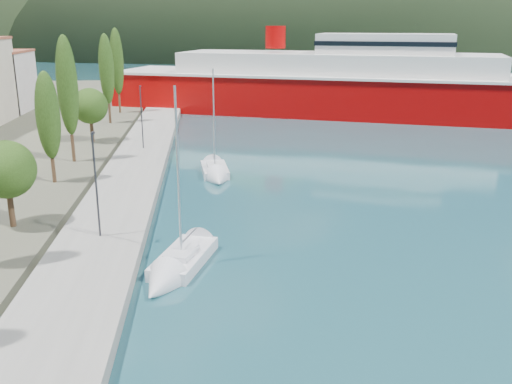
{
  "coord_description": "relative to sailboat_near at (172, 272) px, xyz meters",
  "views": [
    {
      "loc": [
        -2.63,
        -16.7,
        12.7
      ],
      "look_at": [
        0.0,
        14.0,
        3.5
      ],
      "focal_mm": 40.0,
      "sensor_mm": 36.0,
      "label": 1
    }
  ],
  "objects": [
    {
      "name": "ground",
      "position": [
        4.67,
        109.4,
        -0.29
      ],
      "size": [
        1400.0,
        1400.0,
        0.0
      ],
      "primitive_type": "plane",
      "color": "#204F58"
    },
    {
      "name": "sailboat_mid",
      "position": [
        2.68,
        19.41,
        -0.01
      ],
      "size": [
        2.62,
        6.85,
        9.87
      ],
      "color": "silver",
      "rests_on": "ground"
    },
    {
      "name": "ferry",
      "position": [
        20.66,
        53.65,
        3.63
      ],
      "size": [
        65.42,
        35.94,
        12.87
      ],
      "color": "#9D0303",
      "rests_on": "ground"
    },
    {
      "name": "sailboat_near",
      "position": [
        0.0,
        0.0,
        0.0
      ],
      "size": [
        4.44,
        7.67,
        10.56
      ],
      "color": "silver",
      "rests_on": "ground"
    },
    {
      "name": "quay",
      "position": [
        -4.33,
        15.4,
        0.11
      ],
      "size": [
        5.0,
        88.0,
        0.8
      ],
      "primitive_type": "cube",
      "color": "gray",
      "rests_on": "ground"
    },
    {
      "name": "lamp_posts",
      "position": [
        -4.33,
        4.48,
        3.79
      ],
      "size": [
        0.15,
        48.44,
        6.06
      ],
      "color": "#2D2D33",
      "rests_on": "quay"
    },
    {
      "name": "tree_row",
      "position": [
        -9.99,
        21.98,
        5.73
      ],
      "size": [
        3.65,
        62.28,
        11.33
      ],
      "color": "#47301E",
      "rests_on": "land_strip"
    }
  ]
}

